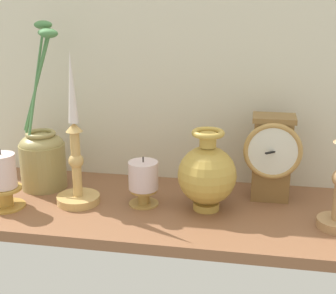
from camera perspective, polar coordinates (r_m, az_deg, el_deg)
name	(u,v)px	position (r cm, az deg, el deg)	size (l,w,h in cm)	color
ground_plane	(173,211)	(110.82, 0.60, -7.54)	(100.00, 36.00, 2.40)	brown
back_wall	(186,51)	(119.34, 2.18, 11.15)	(120.00, 2.00, 65.00)	beige
mantel_clock	(272,156)	(112.95, 12.10, -1.04)	(13.00, 9.05, 19.84)	brown
candlestick_tall_left	(76,162)	(110.37, -10.73, -1.77)	(9.79, 9.79, 34.63)	tan
brass_vase_bulbous	(207,174)	(106.50, 4.62, -3.14)	(12.90, 12.90, 18.25)	gold
brass_vase_jar	(43,154)	(121.93, -14.50, -0.74)	(11.74, 11.12, 39.90)	#9E8E54
pillar_candle_front	(3,180)	(113.69, -18.79, -3.74)	(8.68, 8.68, 13.63)	#BA8C3A
pillar_candle_near_clock	(144,180)	(109.59, -2.87, -3.89)	(6.75, 6.75, 11.39)	#B48B45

